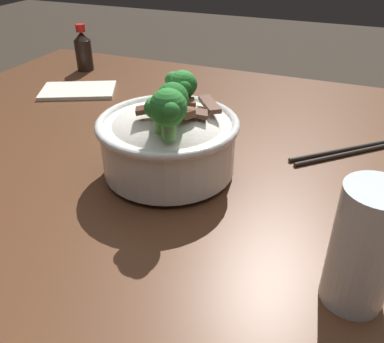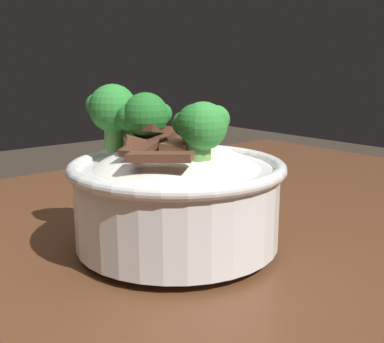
{
  "view_description": "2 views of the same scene",
  "coord_description": "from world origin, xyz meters",
  "px_view_note": "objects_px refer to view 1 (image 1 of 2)",
  "views": [
    {
      "loc": [
        -0.1,
        0.54,
        1.1
      ],
      "look_at": [
        0.09,
        0.08,
        0.79
      ],
      "focal_mm": 38.2,
      "sensor_mm": 36.0,
      "label": 1
    },
    {
      "loc": [
        -0.14,
        -0.29,
        0.95
      ],
      "look_at": [
        0.16,
        0.07,
        0.84
      ],
      "focal_mm": 44.54,
      "sensor_mm": 36.0,
      "label": 2
    }
  ],
  "objects_px": {
    "drinking_glass": "(362,252)",
    "soy_sauce_bottle": "(83,51)",
    "rice_bowl": "(169,136)",
    "chopsticks_pair": "(347,151)",
    "folded_napkin": "(78,90)"
  },
  "relations": [
    {
      "from": "drinking_glass",
      "to": "soy_sauce_bottle",
      "type": "height_order",
      "value": "drinking_glass"
    },
    {
      "from": "drinking_glass",
      "to": "rice_bowl",
      "type": "bearing_deg",
      "value": -28.72
    },
    {
      "from": "drinking_glass",
      "to": "soy_sauce_bottle",
      "type": "xyz_separation_m",
      "value": [
        0.69,
        -0.53,
        -0.01
      ]
    },
    {
      "from": "chopsticks_pair",
      "to": "folded_napkin",
      "type": "xyz_separation_m",
      "value": [
        0.58,
        -0.07,
        0.0
      ]
    },
    {
      "from": "rice_bowl",
      "to": "chopsticks_pair",
      "type": "xyz_separation_m",
      "value": [
        -0.25,
        -0.17,
        -0.06
      ]
    },
    {
      "from": "drinking_glass",
      "to": "chopsticks_pair",
      "type": "relative_size",
      "value": 0.78
    },
    {
      "from": "chopsticks_pair",
      "to": "soy_sauce_bottle",
      "type": "xyz_separation_m",
      "value": [
        0.66,
        -0.21,
        0.05
      ]
    },
    {
      "from": "soy_sauce_bottle",
      "to": "folded_napkin",
      "type": "height_order",
      "value": "soy_sauce_bottle"
    },
    {
      "from": "drinking_glass",
      "to": "soy_sauce_bottle",
      "type": "bearing_deg",
      "value": -37.58
    },
    {
      "from": "soy_sauce_bottle",
      "to": "rice_bowl",
      "type": "bearing_deg",
      "value": 137.52
    },
    {
      "from": "folded_napkin",
      "to": "soy_sauce_bottle",
      "type": "bearing_deg",
      "value": -61.32
    },
    {
      "from": "rice_bowl",
      "to": "folded_napkin",
      "type": "height_order",
      "value": "rice_bowl"
    },
    {
      "from": "folded_napkin",
      "to": "rice_bowl",
      "type": "bearing_deg",
      "value": 144.83
    },
    {
      "from": "rice_bowl",
      "to": "chopsticks_pair",
      "type": "distance_m",
      "value": 0.31
    },
    {
      "from": "chopsticks_pair",
      "to": "drinking_glass",
      "type": "bearing_deg",
      "value": 94.6
    }
  ]
}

